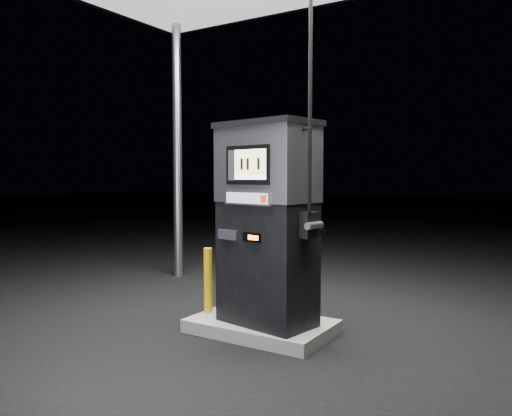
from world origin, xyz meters
The scene contains 5 objects.
ground centered at (0.00, 0.00, 0.00)m, with size 80.00×80.00×0.00m, color black.
pump_island centered at (0.00, 0.00, 0.07)m, with size 1.60×1.00×0.15m, color slate.
fuel_dispenser centered at (0.12, -0.08, 1.31)m, with size 1.30×0.86×4.70m.
bollard_left centered at (-0.74, -0.05, 0.54)m, with size 0.10×0.10×0.79m, color #E8B20C.
bollard_right centered at (0.55, -0.05, 0.59)m, with size 0.12×0.12×0.88m, color #E8B20C.
Camera 1 is at (2.97, -4.85, 1.81)m, focal length 35.00 mm.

